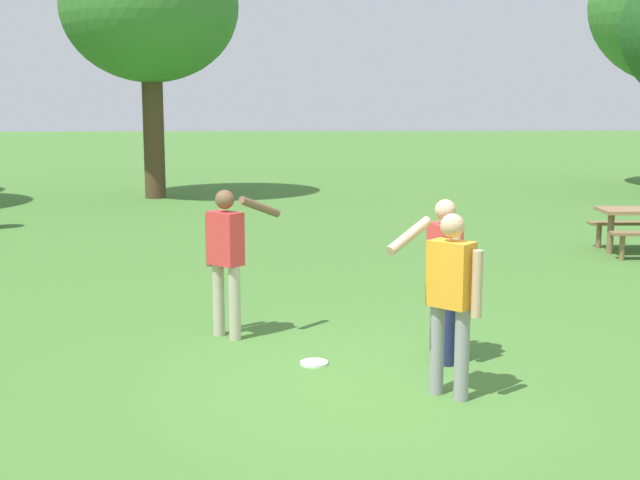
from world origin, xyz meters
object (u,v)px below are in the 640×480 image
object	(u,v)px
person_thrower	(450,291)
tree_far_right	(150,8)
frisbee	(314,363)
person_catcher	(227,252)
person_bystander	(444,270)

from	to	relation	value
person_thrower	tree_far_right	bearing A→B (deg)	107.75
person_thrower	tree_far_right	world-z (taller)	tree_far_right
frisbee	person_catcher	bearing A→B (deg)	132.45
person_thrower	person_catcher	distance (m)	2.88
person_bystander	frisbee	xyz separation A→B (m)	(-1.29, -0.05, -0.93)
person_bystander	frisbee	size ratio (longest dim) A/B	5.90
frisbee	tree_far_right	size ratio (longest dim) A/B	0.04
tree_far_right	person_catcher	bearing A→B (deg)	-78.00
person_thrower	person_bystander	xyz separation A→B (m)	(0.13, 1.03, -0.02)
person_bystander	frisbee	distance (m)	1.59
person_bystander	tree_far_right	bearing A→B (deg)	109.41
person_thrower	person_catcher	xyz separation A→B (m)	(-2.08, 1.99, 0.00)
person_catcher	person_bystander	size ratio (longest dim) A/B	1.00
person_bystander	person_thrower	bearing A→B (deg)	-97.47
person_thrower	frisbee	bearing A→B (deg)	139.48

